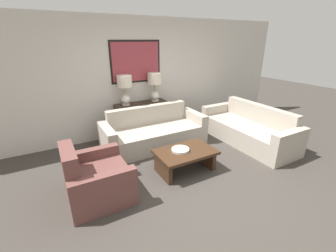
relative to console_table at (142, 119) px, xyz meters
name	(u,v)px	position (x,y,z in m)	size (l,w,h in m)	color
ground_plane	(198,184)	(0.00, -2.29, -0.40)	(20.00, 20.00, 0.00)	#3D3833
back_wall	(136,78)	(0.00, 0.25, 0.93)	(8.43, 0.12, 2.65)	beige
console_table	(142,119)	(0.00, 0.00, 0.00)	(1.21, 0.34, 0.80)	#332319
table_lamp_left	(125,86)	(-0.36, 0.00, 0.82)	(0.32, 0.32, 0.66)	silver
table_lamp_right	(155,83)	(0.36, 0.00, 0.82)	(0.32, 0.32, 0.66)	silver
couch_by_back_wall	(154,133)	(0.00, -0.65, -0.12)	(2.19, 0.88, 0.81)	#ADA393
couch_by_side	(248,130)	(1.93, -1.51, -0.12)	(0.88, 2.19, 0.81)	#ADA393
coffee_table	(185,156)	(0.04, -1.84, -0.12)	(1.01, 0.66, 0.38)	#3D2616
decorative_bowl	(180,150)	(-0.04, -1.80, 0.01)	(0.31, 0.31, 0.04)	beige
armchair_near_back_wall	(96,179)	(-1.48, -1.81, -0.11)	(0.86, 0.94, 0.85)	brown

